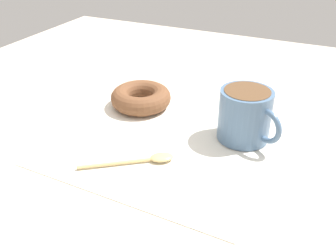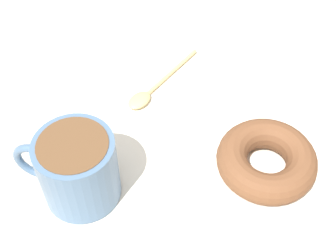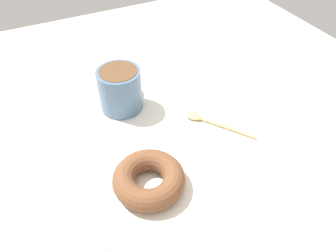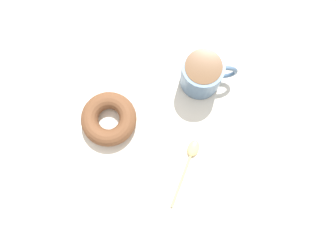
{
  "view_description": "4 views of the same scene",
  "coord_description": "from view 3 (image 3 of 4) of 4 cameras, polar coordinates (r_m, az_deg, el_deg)",
  "views": [
    {
      "loc": [
        51.73,
        24.9,
        33.78
      ],
      "look_at": [
        2.74,
        2.34,
        2.3
      ],
      "focal_mm": 40.0,
      "sensor_mm": 36.0,
      "label": 1
    },
    {
      "loc": [
        -32.58,
        12.92,
        45.89
      ],
      "look_at": [
        2.74,
        2.34,
        2.3
      ],
      "focal_mm": 50.0,
      "sensor_mm": 36.0,
      "label": 2
    },
    {
      "loc": [
        -16.71,
        -37.12,
        43.84
      ],
      "look_at": [
        2.74,
        2.34,
        2.3
      ],
      "focal_mm": 35.0,
      "sensor_mm": 36.0,
      "label": 3
    },
    {
      "loc": [
        13.35,
        -4.64,
        68.77
      ],
      "look_at": [
        2.74,
        2.34,
        2.3
      ],
      "focal_mm": 35.0,
      "sensor_mm": 36.0,
      "label": 4
    }
  ],
  "objects": [
    {
      "name": "ground_plane",
      "position": [
        0.61,
        -1.35,
        -4.43
      ],
      "size": [
        120.0,
        120.0,
        2.0
      ],
      "primitive_type": "cube",
      "color": "beige"
    },
    {
      "name": "napkin",
      "position": [
        0.62,
        -0.0,
        -1.44
      ],
      "size": [
        36.04,
        36.04,
        0.3
      ],
      "primitive_type": "cube",
      "rotation": [
        0.0,
        0.0,
        -0.03
      ],
      "color": "white",
      "rests_on": "ground_plane"
    },
    {
      "name": "donut",
      "position": [
        0.53,
        -3.35,
        -9.21
      ],
      "size": [
        11.65,
        11.65,
        3.62
      ],
      "primitive_type": "torus",
      "color": "brown",
      "rests_on": "napkin"
    },
    {
      "name": "coffee_cup",
      "position": [
        0.66,
        -8.33,
        6.55
      ],
      "size": [
        8.66,
        11.03,
        8.66
      ],
      "color": "slate",
      "rests_on": "napkin"
    },
    {
      "name": "spoon",
      "position": [
        0.65,
        6.25,
        1.21
      ],
      "size": [
        9.71,
        12.72,
        0.9
      ],
      "color": "#D8B772",
      "rests_on": "napkin"
    }
  ]
}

